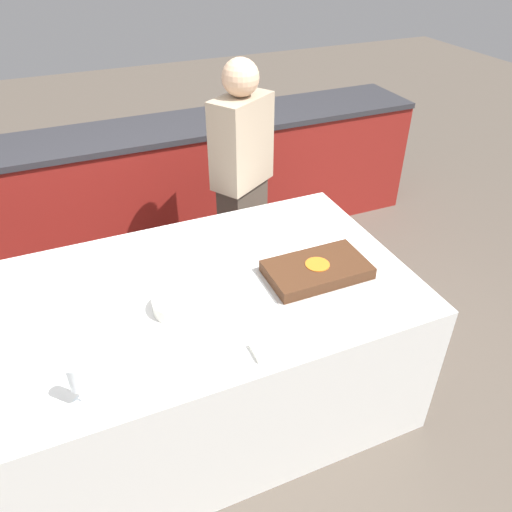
% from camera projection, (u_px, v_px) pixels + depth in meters
% --- Properties ---
extents(ground_plane, '(14.00, 14.00, 0.00)m').
position_uv_depth(ground_plane, '(213.00, 399.00, 2.70)').
color(ground_plane, brown).
extents(back_counter, '(4.40, 0.58, 0.92)m').
position_uv_depth(back_counter, '(136.00, 191.00, 3.69)').
color(back_counter, maroon).
rests_on(back_counter, ground_plane).
extents(dining_table, '(1.88, 1.17, 0.78)m').
position_uv_depth(dining_table, '(209.00, 348.00, 2.48)').
color(dining_table, silver).
rests_on(dining_table, ground_plane).
extents(cake, '(0.51, 0.31, 0.07)m').
position_uv_depth(cake, '(317.00, 270.00, 2.31)').
color(cake, '#B7B2AD').
rests_on(cake, dining_table).
extents(plate_stack, '(0.21, 0.21, 0.06)m').
position_uv_depth(plate_stack, '(177.00, 304.00, 2.11)').
color(plate_stack, white).
rests_on(plate_stack, dining_table).
extents(wine_glass, '(0.07, 0.07, 0.18)m').
position_uv_depth(wine_glass, '(76.00, 379.00, 1.66)').
color(wine_glass, white).
rests_on(wine_glass, dining_table).
extents(side_plate_near_cake, '(0.21, 0.21, 0.00)m').
position_uv_depth(side_plate_near_cake, '(285.00, 241.00, 2.55)').
color(side_plate_near_cake, white).
rests_on(side_plate_near_cake, dining_table).
extents(utensil_pile, '(0.17, 0.10, 0.02)m').
position_uv_depth(utensil_pile, '(273.00, 347.00, 1.93)').
color(utensil_pile, white).
rests_on(utensil_pile, dining_table).
extents(person_cutting_cake, '(0.42, 0.37, 1.55)m').
position_uv_depth(person_cutting_cake, '(242.00, 186.00, 3.01)').
color(person_cutting_cake, '#4C4238').
rests_on(person_cutting_cake, ground_plane).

